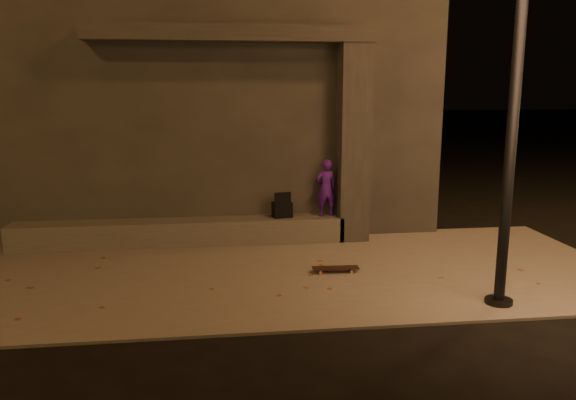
{
  "coord_description": "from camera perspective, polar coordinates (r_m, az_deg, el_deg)",
  "views": [
    {
      "loc": [
        -0.79,
        -6.36,
        2.89
      ],
      "look_at": [
        0.27,
        2.0,
        1.17
      ],
      "focal_mm": 35.0,
      "sensor_mm": 36.0,
      "label": 1
    }
  ],
  "objects": [
    {
      "name": "ground",
      "position": [
        7.03,
        -0.11,
        -12.76
      ],
      "size": [
        120.0,
        120.0,
        0.0
      ],
      "primitive_type": "plane",
      "color": "black",
      "rests_on": "ground"
    },
    {
      "name": "sidewalk",
      "position": [
        8.87,
        -1.72,
        -7.36
      ],
      "size": [
        11.0,
        4.4,
        0.04
      ],
      "primitive_type": "cube",
      "color": "slate",
      "rests_on": "ground"
    },
    {
      "name": "building",
      "position": [
        12.85,
        -8.26,
        10.14
      ],
      "size": [
        9.0,
        5.1,
        5.22
      ],
      "color": "#33302E",
      "rests_on": "ground"
    },
    {
      "name": "ledge",
      "position": [
        10.47,
        -10.87,
        -3.22
      ],
      "size": [
        6.0,
        0.55,
        0.45
      ],
      "primitive_type": "cube",
      "color": "#585550",
      "rests_on": "sidewalk"
    },
    {
      "name": "column",
      "position": [
        10.46,
        6.64,
        5.68
      ],
      "size": [
        0.55,
        0.55,
        3.6
      ],
      "primitive_type": "cube",
      "color": "#33302E",
      "rests_on": "sidewalk"
    },
    {
      "name": "canopy",
      "position": [
        10.2,
        -5.78,
        16.47
      ],
      "size": [
        5.0,
        0.7,
        0.28
      ],
      "primitive_type": "cube",
      "color": "#33302E",
      "rests_on": "column"
    },
    {
      "name": "skateboarder",
      "position": [
        10.47,
        3.88,
        1.23
      ],
      "size": [
        0.42,
        0.3,
        1.07
      ],
      "primitive_type": "imported",
      "rotation": [
        0.0,
        0.0,
        3.26
      ],
      "color": "#471693",
      "rests_on": "ledge"
    },
    {
      "name": "backpack",
      "position": [
        10.42,
        -0.6,
        -0.86
      ],
      "size": [
        0.39,
        0.29,
        0.49
      ],
      "rotation": [
        0.0,
        0.0,
        0.21
      ],
      "color": "black",
      "rests_on": "ledge"
    },
    {
      "name": "skateboard",
      "position": [
        8.82,
        4.85,
        -6.92
      ],
      "size": [
        0.73,
        0.21,
        0.08
      ],
      "rotation": [
        0.0,
        0.0,
        -0.04
      ],
      "color": "black",
      "rests_on": "sidewalk"
    }
  ]
}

